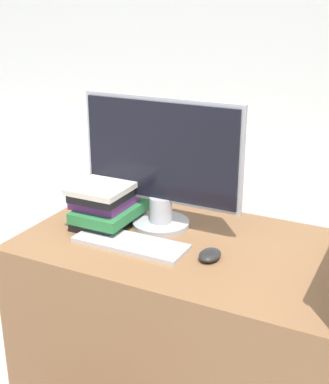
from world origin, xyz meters
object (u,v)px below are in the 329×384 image
at_px(keyboard, 130,243).
at_px(book_stack, 107,203).
at_px(monitor, 161,162).
at_px(mouse, 210,255).

xyz_separation_m(keyboard, book_stack, (-0.17, 0.12, 0.07)).
bearing_deg(keyboard, monitor, 84.27).
xyz_separation_m(monitor, keyboard, (-0.02, -0.19, -0.24)).
bearing_deg(mouse, monitor, 147.89).
bearing_deg(monitor, book_stack, -159.84).
height_order(mouse, book_stack, book_stack).
xyz_separation_m(keyboard, mouse, (0.28, 0.03, 0.01)).
bearing_deg(keyboard, book_stack, 143.84).
distance_m(monitor, book_stack, 0.26).
distance_m(mouse, book_stack, 0.46).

